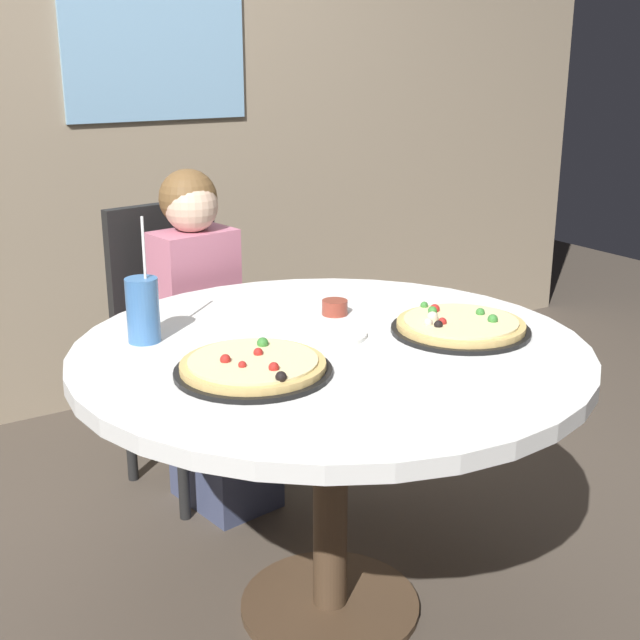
# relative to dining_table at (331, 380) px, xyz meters

# --- Properties ---
(ground_plane) EXTENTS (8.00, 8.00, 0.00)m
(ground_plane) POSITION_rel_dining_table_xyz_m (0.00, 0.00, -0.66)
(ground_plane) COLOR #4C4238
(wall_with_window) EXTENTS (5.20, 0.14, 2.90)m
(wall_with_window) POSITION_rel_dining_table_xyz_m (0.00, 1.74, 0.79)
(wall_with_window) COLOR gray
(wall_with_window) RESTS_ON ground_plane
(dining_table) EXTENTS (1.26, 1.26, 0.75)m
(dining_table) POSITION_rel_dining_table_xyz_m (0.00, 0.00, 0.00)
(dining_table) COLOR white
(dining_table) RESTS_ON ground_plane
(chair_wooden) EXTENTS (0.45, 0.45, 0.95)m
(chair_wooden) POSITION_rel_dining_table_xyz_m (-0.01, 0.91, -0.13)
(chair_wooden) COLOR black
(chair_wooden) RESTS_ON ground_plane
(diner_child) EXTENTS (0.30, 0.43, 1.08)m
(diner_child) POSITION_rel_dining_table_xyz_m (0.01, 0.73, -0.17)
(diner_child) COLOR #3F4766
(diner_child) RESTS_ON ground_plane
(pizza_veggie) EXTENTS (0.35, 0.35, 0.05)m
(pizza_veggie) POSITION_rel_dining_table_xyz_m (-0.25, -0.07, 0.11)
(pizza_veggie) COLOR black
(pizza_veggie) RESTS_ON dining_table
(pizza_cheese) EXTENTS (0.35, 0.35, 0.05)m
(pizza_cheese) POSITION_rel_dining_table_xyz_m (0.33, -0.09, 0.11)
(pizza_cheese) COLOR black
(pizza_cheese) RESTS_ON dining_table
(soda_cup) EXTENTS (0.08, 0.08, 0.31)m
(soda_cup) POSITION_rel_dining_table_xyz_m (-0.37, 0.27, 0.17)
(soda_cup) COLOR #3F72B2
(soda_cup) RESTS_ON dining_table
(sauce_bowl) EXTENTS (0.07, 0.07, 0.04)m
(sauce_bowl) POSITION_rel_dining_table_xyz_m (0.14, 0.20, 0.11)
(sauce_bowl) COLOR brown
(sauce_bowl) RESTS_ON dining_table
(plate_small) EXTENTS (0.18, 0.18, 0.01)m
(plate_small) POSITION_rel_dining_table_xyz_m (0.03, 0.05, 0.10)
(plate_small) COLOR white
(plate_small) RESTS_ON dining_table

